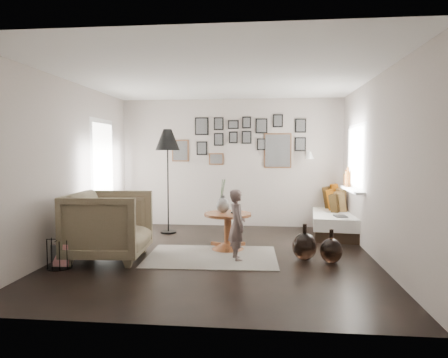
# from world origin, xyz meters

# --- Properties ---
(ground) EXTENTS (4.80, 4.80, 0.00)m
(ground) POSITION_xyz_m (0.00, 0.00, 0.00)
(ground) COLOR black
(ground) RESTS_ON ground
(wall_back) EXTENTS (4.50, 0.00, 4.50)m
(wall_back) POSITION_xyz_m (0.00, 2.40, 1.30)
(wall_back) COLOR #AA9D94
(wall_back) RESTS_ON ground
(wall_front) EXTENTS (4.50, 0.00, 4.50)m
(wall_front) POSITION_xyz_m (0.00, -2.40, 1.30)
(wall_front) COLOR #AA9D94
(wall_front) RESTS_ON ground
(wall_left) EXTENTS (0.00, 4.80, 4.80)m
(wall_left) POSITION_xyz_m (-2.25, 0.00, 1.30)
(wall_left) COLOR #AA9D94
(wall_left) RESTS_ON ground
(wall_right) EXTENTS (0.00, 4.80, 4.80)m
(wall_right) POSITION_xyz_m (2.25, 0.00, 1.30)
(wall_right) COLOR #AA9D94
(wall_right) RESTS_ON ground
(ceiling) EXTENTS (4.80, 4.80, 0.00)m
(ceiling) POSITION_xyz_m (0.00, 0.00, 2.60)
(ceiling) COLOR white
(ceiling) RESTS_ON wall_back
(door_left) EXTENTS (0.00, 2.14, 2.14)m
(door_left) POSITION_xyz_m (-2.23, 1.20, 1.05)
(door_left) COLOR white
(door_left) RESTS_ON wall_left
(window_right) EXTENTS (0.15, 1.32, 1.30)m
(window_right) POSITION_xyz_m (2.18, 1.34, 0.93)
(window_right) COLOR white
(window_right) RESTS_ON wall_right
(gallery_wall) EXTENTS (2.74, 0.03, 1.08)m
(gallery_wall) POSITION_xyz_m (0.29, 2.38, 1.74)
(gallery_wall) COLOR brown
(gallery_wall) RESTS_ON wall_back
(wall_sconce) EXTENTS (0.18, 0.36, 0.16)m
(wall_sconce) POSITION_xyz_m (1.55, 2.13, 1.46)
(wall_sconce) COLOR white
(wall_sconce) RESTS_ON wall_back
(rug) EXTENTS (1.92, 1.39, 0.01)m
(rug) POSITION_xyz_m (-0.07, -0.09, 0.01)
(rug) COLOR beige
(rug) RESTS_ON ground
(pedestal_table) EXTENTS (0.74, 0.74, 0.58)m
(pedestal_table) POSITION_xyz_m (0.12, 0.37, 0.27)
(pedestal_table) COLOR brown
(pedestal_table) RESTS_ON ground
(vase) EXTENTS (0.21, 0.21, 0.53)m
(vase) POSITION_xyz_m (0.04, 0.39, 0.74)
(vase) COLOR black
(vase) RESTS_ON pedestal_table
(candles) EXTENTS (0.13, 0.13, 0.27)m
(candles) POSITION_xyz_m (0.23, 0.37, 0.71)
(candles) COLOR black
(candles) RESTS_ON pedestal_table
(daybed) EXTENTS (0.99, 1.91, 0.90)m
(daybed) POSITION_xyz_m (2.00, 1.87, 0.29)
(daybed) COLOR black
(daybed) RESTS_ON ground
(magazine_on_daybed) EXTENTS (0.22, 0.29, 0.01)m
(magazine_on_daybed) POSITION_xyz_m (2.00, 1.23, 0.42)
(magazine_on_daybed) COLOR black
(magazine_on_daybed) RESTS_ON daybed
(armchair) EXTENTS (1.13, 1.10, 0.97)m
(armchair) POSITION_xyz_m (-1.50, -0.35, 0.49)
(armchair) COLOR brown
(armchair) RESTS_ON ground
(armchair_cushion) EXTENTS (0.45, 0.46, 0.20)m
(armchair_cushion) POSITION_xyz_m (-1.47, -0.30, 0.48)
(armchair_cushion) COLOR white
(armchair_cushion) RESTS_ON armchair
(floor_lamp) EXTENTS (0.45, 0.45, 1.95)m
(floor_lamp) POSITION_xyz_m (-1.11, 1.54, 1.68)
(floor_lamp) COLOR black
(floor_lamp) RESTS_ON ground
(magazine_basket) EXTENTS (0.36, 0.36, 0.39)m
(magazine_basket) POSITION_xyz_m (-2.00, -0.83, 0.19)
(magazine_basket) COLOR black
(magazine_basket) RESTS_ON ground
(demijohn_large) EXTENTS (0.34, 0.34, 0.52)m
(demijohn_large) POSITION_xyz_m (1.26, -0.13, 0.20)
(demijohn_large) COLOR black
(demijohn_large) RESTS_ON ground
(demijohn_small) EXTENTS (0.30, 0.30, 0.47)m
(demijohn_small) POSITION_xyz_m (1.61, -0.25, 0.18)
(demijohn_small) COLOR black
(demijohn_small) RESTS_ON ground
(child) EXTENTS (0.35, 0.43, 1.00)m
(child) POSITION_xyz_m (0.31, -0.20, 0.50)
(child) COLOR brown
(child) RESTS_ON ground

